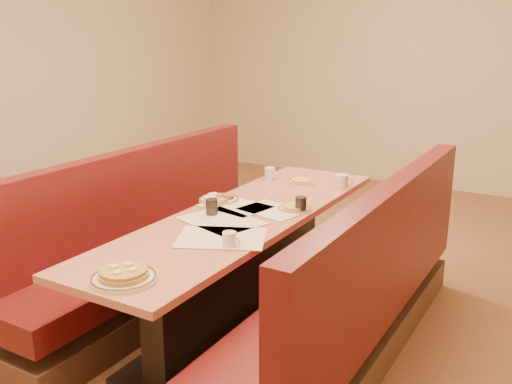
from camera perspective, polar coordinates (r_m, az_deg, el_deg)
The scene contains 19 objects.
ground at distance 3.73m, azimuth -1.14°, elevation -13.20°, with size 8.00×8.00×0.00m, color #9E6647.
room_envelope at distance 3.27m, azimuth -1.33°, elevation 17.97°, with size 6.04×8.04×2.82m.
diner_table at distance 3.56m, azimuth -1.17°, elevation -7.92°, with size 0.70×2.50×0.75m.
booth_left at distance 3.97m, azimuth -10.26°, elevation -5.82°, with size 0.55×2.50×1.05m.
booth_right at distance 3.28m, azimuth 9.99°, elevation -10.62°, with size 0.55×2.50×1.05m.
placemat_near_left at distance 3.30m, azimuth -3.49°, elevation -2.86°, with size 0.45×0.34×0.00m, color beige.
placemat_near_right at distance 3.03m, azimuth -3.47°, elevation -4.56°, with size 0.46×0.34×0.00m, color beige.
placemat_far_left at distance 3.56m, azimuth -2.07°, elevation -1.41°, with size 0.40×0.30×0.00m, color beige.
placemat_far_right at distance 3.48m, azimuth 1.65°, elevation -1.82°, with size 0.37×0.28×0.00m, color beige.
pancake_plate at distance 2.58m, azimuth -13.10°, elevation -8.20°, with size 0.29×0.29×0.07m.
eggs_plate at distance 3.68m, azimuth -3.78°, elevation -0.69°, with size 0.26×0.26×0.05m.
extra_plate_mid at distance 3.49m, azimuth 3.87°, elevation -1.63°, with size 0.20×0.20×0.04m.
extra_plate_far at distance 4.11m, azimuth 4.58°, elevation 1.03°, with size 0.21×0.21×0.04m.
coffee_mug_a at distance 2.90m, azimuth -2.61°, elevation -4.75°, with size 0.10×0.07×0.08m.
coffee_mug_b at distance 3.51m, azimuth -4.62°, elevation -1.07°, with size 0.10×0.07×0.08m.
coffee_mug_c at distance 4.03m, azimuth 8.63°, elevation 1.10°, with size 0.12×0.09×0.09m.
coffee_mug_d at distance 4.23m, azimuth 1.40°, elevation 1.92°, with size 0.11×0.08×0.08m.
soda_tumbler_near at distance 3.39m, azimuth -4.45°, elevation -1.52°, with size 0.07×0.07×0.10m.
soda_tumbler_mid at distance 3.46m, azimuth 4.50°, elevation -1.25°, with size 0.07×0.07×0.10m.
Camera 1 is at (1.72, -2.78, 1.80)m, focal length 40.00 mm.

